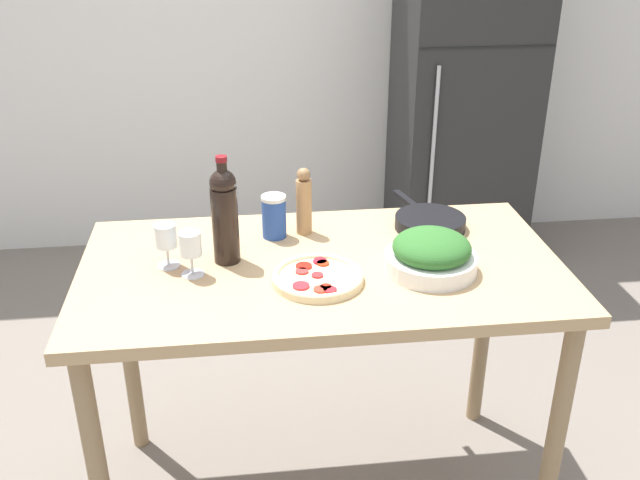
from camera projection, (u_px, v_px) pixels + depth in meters
wall_back at (274, 19)px, 3.90m from camera, size 6.40×0.08×2.60m
refrigerator at (462, 108)px, 3.87m from camera, size 0.69×0.65×1.74m
prep_counter at (321, 296)px, 2.19m from camera, size 1.45×0.78×0.92m
wine_bottle at (225, 214)px, 2.09m from camera, size 0.08×0.08×0.33m
wine_glass_near at (190, 247)px, 2.04m from camera, size 0.07×0.07×0.14m
wine_glass_far at (166, 239)px, 2.09m from camera, size 0.07×0.07×0.14m
pepper_mill at (304, 202)px, 2.29m from camera, size 0.05×0.05×0.22m
salad_bowl at (431, 254)px, 2.08m from camera, size 0.27×0.27×0.12m
homemade_pizza at (318, 277)px, 2.04m from camera, size 0.26×0.26×0.03m
salt_canister at (274, 216)px, 2.28m from camera, size 0.08×0.08×0.14m
cast_iron_skillet at (430, 222)px, 2.36m from camera, size 0.23×0.37×0.04m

